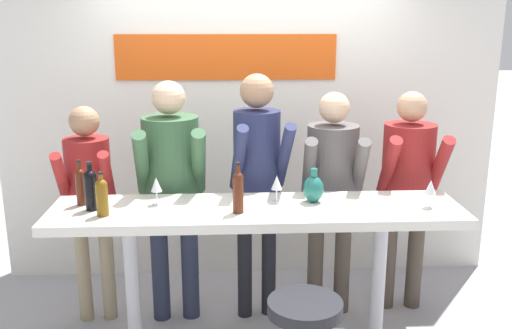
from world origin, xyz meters
TOP-DOWN VIEW (x-y plane):
  - back_wall at (-0.00, 1.36)m, footprint 4.15×0.12m
  - tasting_table at (0.00, 0.00)m, footprint 2.55×0.59m
  - person_far_left at (-1.16, 0.55)m, footprint 0.40×0.51m
  - person_left at (-0.57, 0.54)m, footprint 0.50×0.60m
  - person_center_left at (0.03, 0.55)m, footprint 0.45×0.58m
  - person_center at (0.57, 0.58)m, footprint 0.47×0.56m
  - person_center_right at (1.14, 0.63)m, footprint 0.46×0.55m
  - wine_bottle_0 at (-1.01, -0.00)m, footprint 0.08×0.08m
  - wine_bottle_1 at (-0.12, -0.09)m, footprint 0.07×0.07m
  - wine_bottle_2 at (-0.92, -0.11)m, footprint 0.07×0.07m
  - wine_bottle_3 at (-1.09, 0.10)m, footprint 0.06×0.06m
  - wine_glass_0 at (0.13, 0.09)m, footprint 0.07×0.07m
  - wine_glass_1 at (-0.62, 0.08)m, footprint 0.07×0.07m
  - wine_glass_2 at (1.07, -0.06)m, footprint 0.07×0.07m
  - decorative_vase at (0.36, 0.09)m, footprint 0.13×0.13m

SIDE VIEW (x-z plane):
  - tasting_table at x=0.00m, z-range 0.37..1.42m
  - person_far_left at x=-1.16m, z-range 0.20..1.80m
  - person_center_right at x=1.14m, z-range 0.20..1.87m
  - person_center at x=0.57m, z-range 0.20..1.88m
  - person_left at x=-0.57m, z-range 0.21..1.98m
  - decorative_vase at x=0.36m, z-range 1.03..1.25m
  - person_center_left at x=0.03m, z-range 0.23..2.05m
  - wine_glass_0 at x=0.13m, z-range 1.09..1.26m
  - wine_glass_1 at x=-0.62m, z-range 1.09..1.26m
  - wine_glass_2 at x=1.07m, z-range 1.09..1.26m
  - wine_bottle_2 at x=-0.92m, z-range 1.04..1.31m
  - wine_bottle_3 at x=-1.09m, z-range 1.03..1.32m
  - wine_bottle_0 at x=-1.01m, z-range 1.04..1.34m
  - wine_bottle_1 at x=-0.12m, z-range 1.03..1.35m
  - back_wall at x=0.00m, z-range 0.01..2.76m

